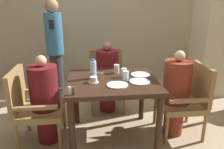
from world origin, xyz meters
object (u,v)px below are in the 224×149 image
at_px(plate_dessert_center, 140,75).
at_px(glass_tall_far, 126,76).
at_px(chair_right_side, 187,97).
at_px(glass_tall_mid, 124,73).
at_px(standing_host, 55,47).
at_px(plate_main_right, 140,82).
at_px(chair_left_side, 33,104).
at_px(water_bottle, 93,70).
at_px(diner_in_right_chair, 176,93).
at_px(plate_main_left, 117,85).
at_px(teacup_with_saucer, 94,80).
at_px(diner_in_left_chair, 45,99).
at_px(chair_far_side, 107,77).
at_px(glass_tall_near, 117,69).
at_px(diner_in_far_chair, 107,77).

xyz_separation_m(plate_dessert_center, glass_tall_far, (-0.21, -0.15, 0.05)).
xyz_separation_m(chair_right_side, glass_tall_mid, (-0.77, 0.08, 0.32)).
bearing_deg(glass_tall_far, plate_dessert_center, 36.31).
distance_m(standing_host, plate_main_right, 1.77).
relative_size(chair_left_side, water_bottle, 3.85).
bearing_deg(chair_right_side, diner_in_right_chair, 180.00).
height_order(plate_main_left, teacup_with_saucer, teacup_with_saucer).
bearing_deg(chair_right_side, plate_dessert_center, 166.55).
bearing_deg(diner_in_left_chair, plate_main_right, -5.51).
bearing_deg(chair_far_side, glass_tall_near, -82.46).
height_order(standing_host, teacup_with_saucer, standing_host).
bearing_deg(plate_main_right, teacup_with_saucer, 175.58).
distance_m(teacup_with_saucer, glass_tall_far, 0.37).
distance_m(plate_dessert_center, glass_tall_mid, 0.22).
bearing_deg(glass_tall_far, glass_tall_near, 104.45).
bearing_deg(diner_in_right_chair, chair_left_side, -180.00).
height_order(plate_dessert_center, teacup_with_saucer, teacup_with_saucer).
relative_size(diner_in_right_chair, plate_main_left, 4.68).
bearing_deg(glass_tall_mid, plate_main_right, -50.90).
height_order(chair_left_side, glass_tall_near, chair_left_side).
xyz_separation_m(chair_left_side, chair_right_side, (1.83, 0.00, 0.00)).
xyz_separation_m(chair_left_side, chair_far_side, (0.91, 0.84, 0.00)).
height_order(teacup_with_saucer, glass_tall_far, glass_tall_far).
distance_m(diner_in_far_chair, plate_main_left, 0.90).
height_order(diner_in_left_chair, plate_dessert_center, diner_in_left_chair).
distance_m(plate_main_left, plate_dessert_center, 0.45).
relative_size(plate_main_right, water_bottle, 0.98).
distance_m(plate_main_right, plate_dessert_center, 0.24).
bearing_deg(plate_main_left, glass_tall_near, 83.88).
xyz_separation_m(diner_in_left_chair, diner_in_far_chair, (0.77, 0.70, 0.00)).
xyz_separation_m(chair_left_side, plate_main_left, (0.95, -0.18, 0.27)).
height_order(diner_in_right_chair, water_bottle, diner_in_right_chair).
distance_m(plate_main_left, teacup_with_saucer, 0.27).
xyz_separation_m(diner_in_right_chair, plate_main_left, (-0.74, -0.18, 0.20)).
xyz_separation_m(plate_main_left, glass_tall_mid, (0.11, 0.26, 0.05)).
height_order(glass_tall_mid, glass_tall_far, same).
bearing_deg(glass_tall_mid, chair_far_side, 100.72).
bearing_deg(teacup_with_saucer, standing_host, 113.97).
bearing_deg(chair_right_side, chair_left_side, 180.00).
relative_size(standing_host, glass_tall_near, 15.16).
height_order(chair_far_side, glass_tall_mid, chair_far_side).
height_order(standing_host, plate_main_left, standing_host).
bearing_deg(teacup_with_saucer, chair_left_side, 174.81).
xyz_separation_m(chair_far_side, plate_main_right, (0.29, -0.95, 0.27)).
relative_size(diner_in_far_chair, teacup_with_saucer, 9.50).
bearing_deg(chair_left_side, plate_main_left, -10.56).
distance_m(plate_dessert_center, glass_tall_near, 0.30).
xyz_separation_m(water_bottle, glass_tall_mid, (0.36, 0.01, -0.05)).
bearing_deg(water_bottle, standing_host, 116.35).
relative_size(chair_left_side, chair_far_side, 1.00).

